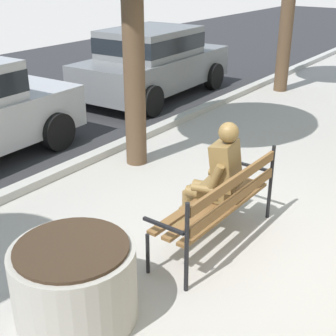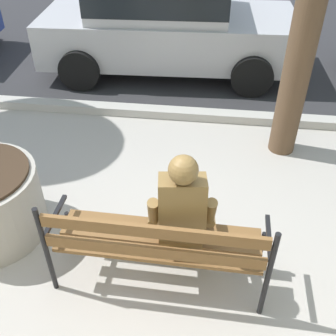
% 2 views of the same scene
% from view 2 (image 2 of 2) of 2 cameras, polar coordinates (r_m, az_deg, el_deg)
% --- Properties ---
extents(ground_plane, '(80.00, 80.00, 0.00)m').
position_cam_2_polar(ground_plane, '(3.69, -0.24, -16.70)').
color(ground_plane, '#ADA8A0').
extents(street_surface, '(60.00, 9.00, 0.01)m').
position_cam_2_polar(street_surface, '(10.07, 5.53, 20.67)').
color(street_surface, '#2D2D30').
rests_on(street_surface, ground).
extents(curb_stone, '(60.00, 0.20, 0.12)m').
position_cam_2_polar(curb_stone, '(5.82, 3.40, 7.60)').
color(curb_stone, '#B2AFA8').
rests_on(curb_stone, ground).
extents(park_bench, '(1.81, 0.56, 0.95)m').
position_cam_2_polar(park_bench, '(3.30, -1.57, -10.44)').
color(park_bench, brown).
rests_on(park_bench, ground).
extents(bronze_statue_seated, '(0.61, 0.82, 1.37)m').
position_cam_2_polar(bronze_statue_seated, '(3.34, 2.12, -6.59)').
color(bronze_statue_seated, olive).
rests_on(bronze_statue_seated, ground).
extents(parked_car_silver, '(4.17, 2.06, 1.56)m').
position_cam_2_polar(parked_car_silver, '(6.99, -0.34, 20.10)').
color(parked_car_silver, '#B7B7BC').
rests_on(parked_car_silver, ground).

